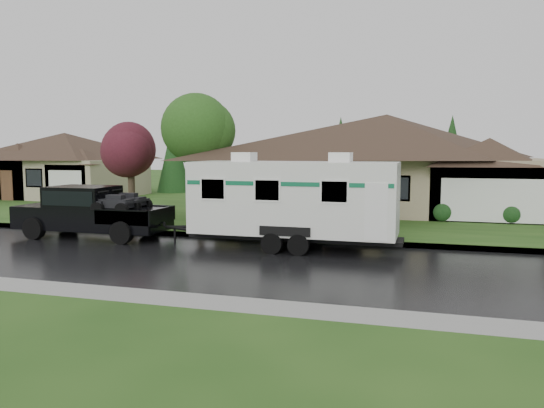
{
  "coord_description": "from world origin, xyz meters",
  "views": [
    {
      "loc": [
        4.41,
        -18.2,
        3.67
      ],
      "look_at": [
        -1.53,
        2.0,
        1.52
      ],
      "focal_mm": 35.0,
      "sensor_mm": 36.0,
      "label": 1
    }
  ],
  "objects": [
    {
      "name": "house_main",
      "position": [
        2.29,
        13.84,
        3.59
      ],
      "size": [
        19.44,
        10.8,
        6.9
      ],
      "color": "#998868",
      "rests_on": "lawn"
    },
    {
      "name": "travel_trailer",
      "position": [
        -0.33,
        0.78,
        1.9
      ],
      "size": [
        7.97,
        2.8,
        3.58
      ],
      "color": "silver",
      "rests_on": "ground"
    },
    {
      "name": "pickup_truck",
      "position": [
        -9.14,
        0.78,
        1.15
      ],
      "size": [
        6.47,
        2.46,
        2.16
      ],
      "color": "black",
      "rests_on": "ground"
    },
    {
      "name": "house_far",
      "position": [
        -21.78,
        15.85,
        2.97
      ],
      "size": [
        10.8,
        8.64,
        5.8
      ],
      "color": "tan",
      "rests_on": "lawn"
    },
    {
      "name": "curb",
      "position": [
        0.0,
        2.25,
        0.07
      ],
      "size": [
        140.0,
        0.5,
        0.15
      ],
      "primitive_type": "cube",
      "color": "gray",
      "rests_on": "ground"
    },
    {
      "name": "tree_left_green",
      "position": [
        -6.98,
        7.2,
        4.45
      ],
      "size": [
        3.75,
        3.75,
        6.2
      ],
      "color": "#382B1E",
      "rests_on": "lawn"
    },
    {
      "name": "ground",
      "position": [
        0.0,
        0.0,
        0.0
      ],
      "size": [
        140.0,
        140.0,
        0.0
      ],
      "primitive_type": "plane",
      "color": "#244A17",
      "rests_on": "ground"
    },
    {
      "name": "lawn",
      "position": [
        0.0,
        15.0,
        0.07
      ],
      "size": [
        140.0,
        26.0,
        0.15
      ],
      "primitive_type": "cube",
      "color": "#244A17",
      "rests_on": "ground"
    },
    {
      "name": "tree_red",
      "position": [
        -11.22,
        7.52,
        3.69
      ],
      "size": [
        3.09,
        3.09,
        5.11
      ],
      "color": "#382B1E",
      "rests_on": "lawn"
    },
    {
      "name": "shrub_row",
      "position": [
        2.0,
        9.3,
        0.65
      ],
      "size": [
        13.6,
        1.0,
        1.0
      ],
      "color": "#143814",
      "rests_on": "lawn"
    },
    {
      "name": "road",
      "position": [
        0.0,
        -2.0,
        0.01
      ],
      "size": [
        140.0,
        8.0,
        0.01
      ],
      "primitive_type": "cube",
      "color": "black",
      "rests_on": "ground"
    }
  ]
}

